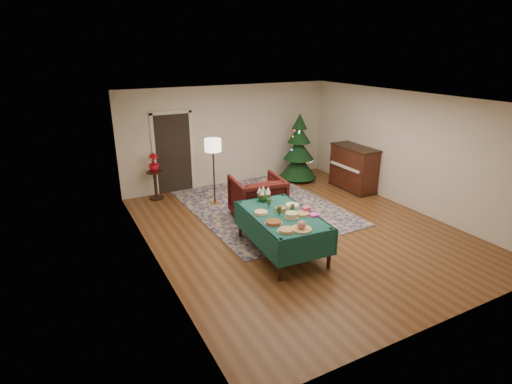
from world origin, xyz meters
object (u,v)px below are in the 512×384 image
armchair (257,196)px  side_table (156,185)px  potted_plant (154,166)px  christmas_tree (299,151)px  gift_box (306,209)px  buffet_table (282,222)px  floor_lamp (213,149)px  piano (353,169)px

armchair → side_table: 2.86m
potted_plant → christmas_tree: 4.05m
armchair → gift_box: bearing=101.2°
gift_box → armchair: 1.70m
buffet_table → floor_lamp: (-0.18, 2.85, 0.77)m
buffet_table → potted_plant: (-1.36, 3.88, 0.24)m
side_table → christmas_tree: bearing=-5.3°
potted_plant → piano: size_ratio=0.33×
armchair → side_table: size_ratio=1.50×
side_table → christmas_tree: christmas_tree is taller
gift_box → potted_plant: bearing=114.3°
gift_box → armchair: (-0.13, 1.67, -0.26)m
floor_lamp → gift_box: bearing=-78.1°
gift_box → side_table: 4.40m
side_table → potted_plant: (0.00, 0.00, 0.50)m
armchair → piano: size_ratio=0.79×
buffet_table → gift_box: bearing=-14.0°
gift_box → floor_lamp: bearing=101.9°
side_table → potted_plant: size_ratio=1.59×
buffet_table → gift_box: gift_box is taller
side_table → piano: bearing=-19.6°
gift_box → side_table: size_ratio=0.17×
buffet_table → side_table: bearing=109.3°
potted_plant → piano: piano is taller
gift_box → potted_plant: (-1.80, 3.99, 0.04)m
gift_box → potted_plant: potted_plant is taller
gift_box → floor_lamp: 3.08m
piano → gift_box: bearing=-143.9°
armchair → christmas_tree: bearing=-133.9°
gift_box → floor_lamp: size_ratio=0.07×
side_table → piano: (4.89, -1.74, 0.22)m
buffet_table → christmas_tree: christmas_tree is taller
gift_box → piano: size_ratio=0.09×
buffet_table → gift_box: (0.45, -0.11, 0.20)m
christmas_tree → floor_lamp: bearing=-167.2°
buffet_table → piano: (3.53, 2.14, -0.03)m
christmas_tree → gift_box: bearing=-121.7°
floor_lamp → potted_plant: size_ratio=3.56×
potted_plant → buffet_table: bearing=-70.7°
buffet_table → floor_lamp: 2.96m
floor_lamp → piano: (3.71, -0.72, -0.80)m
potted_plant → piano: (4.89, -1.74, -0.27)m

